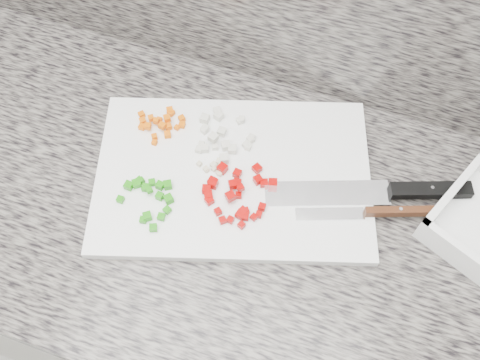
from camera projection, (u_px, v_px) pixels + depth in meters
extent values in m
cube|color=beige|center=(208.00, 282.00, 1.34)|extent=(3.92, 0.62, 0.86)
cube|color=#67625A|center=(195.00, 200.00, 0.95)|extent=(3.96, 0.64, 0.04)
cube|color=white|center=(233.00, 175.00, 0.95)|extent=(0.56, 0.45, 0.02)
cube|color=#E16004|center=(162.00, 126.00, 0.97)|extent=(0.01, 0.01, 0.01)
cube|color=#E16004|center=(151.00, 118.00, 0.98)|extent=(0.01, 0.01, 0.01)
cube|color=#E16004|center=(142.00, 114.00, 0.99)|extent=(0.02, 0.02, 0.01)
cube|color=#E16004|center=(182.00, 119.00, 0.99)|extent=(0.02, 0.02, 0.01)
cube|color=#E16004|center=(182.00, 125.00, 0.98)|extent=(0.01, 0.01, 0.01)
cube|color=#E16004|center=(171.00, 113.00, 1.00)|extent=(0.01, 0.01, 0.01)
cube|color=#E16004|center=(154.00, 143.00, 0.96)|extent=(0.01, 0.01, 0.01)
cube|color=#E16004|center=(148.00, 126.00, 0.97)|extent=(0.01, 0.01, 0.01)
cube|color=#E16004|center=(159.00, 120.00, 0.99)|extent=(0.01, 0.01, 0.01)
cube|color=#E16004|center=(168.00, 126.00, 0.98)|extent=(0.02, 0.02, 0.01)
cube|color=#E16004|center=(177.00, 128.00, 0.98)|extent=(0.01, 0.01, 0.01)
cube|color=#E16004|center=(143.00, 121.00, 0.99)|extent=(0.02, 0.02, 0.01)
cube|color=#E16004|center=(168.00, 134.00, 0.97)|extent=(0.02, 0.02, 0.01)
cube|color=#E16004|center=(142.00, 127.00, 0.98)|extent=(0.01, 0.01, 0.01)
cube|color=#E16004|center=(170.00, 111.00, 1.00)|extent=(0.02, 0.02, 0.01)
cube|color=#E16004|center=(154.00, 137.00, 0.97)|extent=(0.01, 0.01, 0.01)
cube|color=#E16004|center=(156.00, 121.00, 0.98)|extent=(0.01, 0.01, 0.01)
cube|color=#E16004|center=(167.00, 118.00, 0.98)|extent=(0.02, 0.02, 0.01)
cube|color=beige|center=(205.00, 148.00, 0.96)|extent=(0.02, 0.02, 0.01)
cube|color=beige|center=(205.00, 129.00, 0.98)|extent=(0.01, 0.01, 0.01)
cube|color=beige|center=(219.00, 116.00, 0.99)|extent=(0.02, 0.02, 0.01)
cube|color=beige|center=(205.00, 119.00, 0.99)|extent=(0.02, 0.02, 0.01)
cube|color=beige|center=(222.00, 132.00, 0.97)|extent=(0.01, 0.01, 0.01)
cube|color=beige|center=(201.00, 145.00, 0.96)|extent=(0.01, 0.01, 0.01)
cube|color=beige|center=(251.00, 139.00, 0.97)|extent=(0.02, 0.02, 0.01)
cube|color=beige|center=(248.00, 147.00, 0.96)|extent=(0.01, 0.01, 0.01)
cube|color=beige|center=(226.00, 146.00, 0.96)|extent=(0.02, 0.02, 0.01)
cube|color=beige|center=(232.00, 149.00, 0.95)|extent=(0.02, 0.02, 0.01)
cube|color=beige|center=(240.00, 121.00, 0.99)|extent=(0.02, 0.02, 0.01)
cube|color=beige|center=(224.00, 159.00, 0.94)|extent=(0.02, 0.02, 0.01)
cube|color=beige|center=(213.00, 137.00, 0.95)|extent=(0.02, 0.02, 0.01)
cube|color=beige|center=(217.00, 111.00, 1.00)|extent=(0.02, 0.02, 0.01)
cube|color=beige|center=(199.00, 149.00, 0.96)|extent=(0.01, 0.01, 0.01)
cube|color=beige|center=(251.00, 138.00, 0.97)|extent=(0.01, 0.01, 0.01)
cube|color=beige|center=(242.00, 119.00, 0.99)|extent=(0.01, 0.01, 0.01)
cube|color=beige|center=(247.00, 145.00, 0.96)|extent=(0.02, 0.02, 0.01)
cube|color=beige|center=(215.00, 147.00, 0.96)|extent=(0.01, 0.01, 0.01)
cube|color=beige|center=(204.00, 130.00, 0.98)|extent=(0.02, 0.02, 0.01)
cube|color=#1C820B|center=(120.00, 199.00, 0.91)|extent=(0.01, 0.01, 0.01)
cube|color=#1C820B|center=(160.00, 185.00, 0.92)|extent=(0.01, 0.01, 0.01)
cube|color=#1C820B|center=(137.00, 183.00, 0.92)|extent=(0.02, 0.02, 0.01)
cube|color=#1C820B|center=(147.00, 216.00, 0.89)|extent=(0.02, 0.02, 0.01)
cube|color=#1C820B|center=(141.00, 181.00, 0.92)|extent=(0.01, 0.01, 0.01)
cube|color=#1C820B|center=(149.00, 190.00, 0.90)|extent=(0.01, 0.01, 0.01)
cube|color=#1C820B|center=(161.00, 217.00, 0.89)|extent=(0.01, 0.01, 0.01)
cube|color=#1C820B|center=(167.00, 210.00, 0.90)|extent=(0.01, 0.01, 0.01)
cube|color=#1C820B|center=(129.00, 186.00, 0.92)|extent=(0.01, 0.01, 0.01)
cube|color=#1C820B|center=(169.00, 199.00, 0.90)|extent=(0.02, 0.02, 0.01)
cube|color=#1C820B|center=(152.00, 182.00, 0.92)|extent=(0.02, 0.02, 0.01)
cube|color=#1C820B|center=(160.00, 196.00, 0.91)|extent=(0.01, 0.01, 0.01)
cube|color=#1C820B|center=(168.00, 185.00, 0.92)|extent=(0.02, 0.02, 0.01)
cube|color=#1C820B|center=(153.00, 228.00, 0.88)|extent=(0.02, 0.02, 0.01)
cube|color=#1C820B|center=(146.00, 188.00, 0.92)|extent=(0.01, 0.01, 0.01)
cube|color=#1C820B|center=(139.00, 181.00, 0.92)|extent=(0.02, 0.02, 0.01)
cube|color=#1C820B|center=(143.00, 220.00, 0.89)|extent=(0.01, 0.01, 0.01)
cube|color=#A00402|center=(273.00, 184.00, 0.92)|extent=(0.02, 0.02, 0.01)
cube|color=#A00402|center=(230.00, 220.00, 0.89)|extent=(0.01, 0.01, 0.01)
cube|color=#A00402|center=(243.00, 211.00, 0.89)|extent=(0.02, 0.02, 0.01)
cube|color=#A00402|center=(264.00, 183.00, 0.92)|extent=(0.02, 0.02, 0.01)
cube|color=#A00402|center=(246.00, 211.00, 0.90)|extent=(0.01, 0.01, 0.01)
cube|color=#A00402|center=(209.00, 201.00, 0.90)|extent=(0.02, 0.02, 0.01)
cube|color=#A00402|center=(230.00, 196.00, 0.90)|extent=(0.02, 0.02, 0.01)
cube|color=#A00402|center=(239.00, 195.00, 0.91)|extent=(0.01, 0.01, 0.01)
cube|color=#A00402|center=(254.00, 217.00, 0.89)|extent=(0.01, 0.01, 0.01)
cube|color=#A00402|center=(257.00, 168.00, 0.93)|extent=(0.02, 0.02, 0.01)
cube|color=#A00402|center=(241.00, 225.00, 0.88)|extent=(0.01, 0.01, 0.01)
cube|color=#A00402|center=(258.00, 180.00, 0.92)|extent=(0.02, 0.02, 0.01)
cube|color=#A00402|center=(233.00, 185.00, 0.91)|extent=(0.02, 0.02, 0.01)
cube|color=#A00402|center=(212.00, 181.00, 0.92)|extent=(0.02, 0.02, 0.01)
cube|color=#A00402|center=(237.00, 173.00, 0.93)|extent=(0.01, 0.01, 0.01)
cube|color=#A00402|center=(223.00, 220.00, 0.89)|extent=(0.02, 0.02, 0.01)
cube|color=#A00402|center=(262.00, 207.00, 0.90)|extent=(0.01, 0.01, 0.01)
cube|color=#A00402|center=(240.00, 215.00, 0.89)|extent=(0.02, 0.02, 0.01)
cube|color=#A00402|center=(218.00, 212.00, 0.89)|extent=(0.02, 0.02, 0.01)
cube|color=#A00402|center=(208.00, 195.00, 0.91)|extent=(0.02, 0.02, 0.01)
cube|color=#A00402|center=(207.00, 189.00, 0.91)|extent=(0.02, 0.02, 0.01)
cube|color=#A00402|center=(259.00, 214.00, 0.89)|extent=(0.01, 0.01, 0.01)
cube|color=#A00402|center=(240.00, 188.00, 0.91)|extent=(0.02, 0.02, 0.01)
cube|color=#A00402|center=(222.00, 168.00, 0.93)|extent=(0.02, 0.02, 0.01)
cube|color=#A00402|center=(245.00, 216.00, 0.89)|extent=(0.02, 0.02, 0.01)
cube|color=#A00402|center=(237.00, 183.00, 0.92)|extent=(0.01, 0.01, 0.01)
cube|color=#A00402|center=(213.00, 183.00, 0.92)|extent=(0.02, 0.02, 0.01)
cube|color=beige|center=(213.00, 165.00, 0.94)|extent=(0.01, 0.01, 0.01)
cube|color=beige|center=(221.00, 165.00, 0.94)|extent=(0.01, 0.01, 0.01)
cube|color=beige|center=(219.00, 162.00, 0.94)|extent=(0.01, 0.01, 0.01)
cube|color=beige|center=(220.00, 174.00, 0.93)|extent=(0.01, 0.01, 0.01)
cube|color=beige|center=(214.00, 169.00, 0.94)|extent=(0.01, 0.01, 0.01)
cube|color=beige|center=(207.00, 170.00, 0.94)|extent=(0.01, 0.01, 0.01)
cube|color=beige|center=(206.00, 169.00, 0.94)|extent=(0.01, 0.01, 0.01)
cube|color=beige|center=(215.00, 166.00, 0.94)|extent=(0.01, 0.01, 0.01)
cube|color=beige|center=(218.00, 172.00, 0.93)|extent=(0.01, 0.01, 0.00)
cube|color=beige|center=(199.00, 164.00, 0.94)|extent=(0.01, 0.01, 0.01)
cube|color=white|center=(327.00, 193.00, 0.92)|extent=(0.22, 0.12, 0.00)
cube|color=black|center=(431.00, 190.00, 0.91)|extent=(0.14, 0.07, 0.02)
cylinder|color=white|center=(432.00, 188.00, 0.90)|extent=(0.01, 0.01, 0.00)
cube|color=white|center=(330.00, 214.00, 0.90)|extent=(0.12, 0.06, 0.00)
cube|color=#482312|center=(399.00, 211.00, 0.89)|extent=(0.11, 0.05, 0.02)
cylinder|color=white|center=(401.00, 209.00, 0.88)|extent=(0.01, 0.01, 0.00)
cube|color=white|center=(452.00, 192.00, 0.90)|extent=(0.09, 0.18, 0.04)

